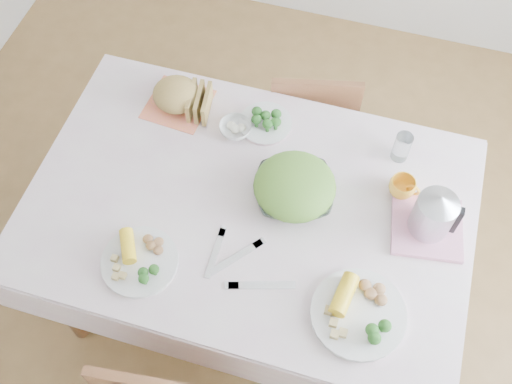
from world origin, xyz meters
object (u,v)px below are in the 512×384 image
(chair_far, at_px, (311,107))
(electric_kettle, at_px, (436,210))
(dinner_plate_left, at_px, (140,262))
(yellow_mug, at_px, (402,187))
(dining_table, at_px, (250,253))
(dinner_plate_right, at_px, (358,314))
(salad_bowl, at_px, (294,191))

(chair_far, relative_size, electric_kettle, 4.40)
(dinner_plate_left, bearing_deg, yellow_mug, 33.48)
(dining_table, xyz_separation_m, chair_far, (0.07, 0.71, 0.09))
(dining_table, relative_size, yellow_mug, 15.43)
(chair_far, bearing_deg, dining_table, 71.38)
(dinner_plate_left, bearing_deg, dining_table, 48.76)
(dinner_plate_left, xyz_separation_m, dinner_plate_right, (0.70, 0.03, 0.00))
(salad_bowl, relative_size, dinner_plate_left, 1.05)
(salad_bowl, height_order, yellow_mug, yellow_mug)
(dining_table, height_order, chair_far, chair_far)
(dinner_plate_right, bearing_deg, salad_bowl, 129.59)
(dinner_plate_left, bearing_deg, chair_far, 71.64)
(electric_kettle, bearing_deg, salad_bowl, 165.62)
(salad_bowl, bearing_deg, yellow_mug, 18.56)
(dinner_plate_right, relative_size, electric_kettle, 1.59)
(chair_far, xyz_separation_m, dinner_plate_left, (-0.34, -1.02, 0.31))
(electric_kettle, bearing_deg, chair_far, 114.59)
(salad_bowl, xyz_separation_m, dinner_plate_right, (0.29, -0.36, -0.02))
(yellow_mug, bearing_deg, electric_kettle, -46.53)
(dining_table, xyz_separation_m, salad_bowl, (0.14, 0.07, 0.42))
(yellow_mug, bearing_deg, salad_bowl, -161.44)
(dinner_plate_left, relative_size, electric_kettle, 1.34)
(chair_far, relative_size, yellow_mug, 8.97)
(dining_table, relative_size, dinner_plate_left, 5.65)
(dinner_plate_left, xyz_separation_m, yellow_mug, (0.75, 0.50, 0.02))
(dinner_plate_left, height_order, electric_kettle, electric_kettle)
(dinner_plate_right, distance_m, electric_kettle, 0.41)
(dining_table, distance_m, salad_bowl, 0.45)
(salad_bowl, height_order, dinner_plate_left, salad_bowl)
(chair_far, bearing_deg, dinner_plate_left, 58.56)
(salad_bowl, bearing_deg, chair_far, 96.17)
(dining_table, distance_m, electric_kettle, 0.78)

